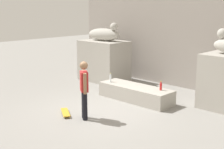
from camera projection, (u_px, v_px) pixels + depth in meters
name	position (u px, v px, depth m)	size (l,w,h in m)	color
ground_plane	(99.00, 112.00, 9.70)	(40.00, 40.00, 0.00)	gray
facade_wall	(185.00, 7.00, 12.31)	(10.46, 0.60, 6.22)	gray
pedestal_left	(104.00, 61.00, 13.62)	(1.98, 1.32, 1.72)	#A39E93
statue_reclining_left	(104.00, 34.00, 13.35)	(1.64, 0.70, 0.78)	#AFABA2
ledge_block	(135.00, 93.00, 10.86)	(2.69, 0.87, 0.50)	#A39E93
skater	(84.00, 88.00, 8.94)	(0.46, 0.37, 1.67)	black
skateboard	(65.00, 112.00, 9.47)	(0.79, 0.59, 0.08)	gold
bottle_clear	(110.00, 78.00, 11.36)	(0.07, 0.07, 0.33)	silver
bottle_red	(161.00, 86.00, 10.26)	(0.07, 0.07, 0.31)	red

